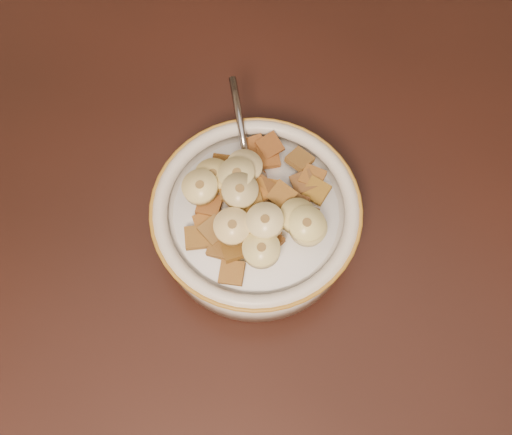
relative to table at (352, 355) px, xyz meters
The scene contains 44 objects.
floor 0.78m from the table, ahead, with size 4.00×4.50×0.10m, color #422816.
table is the anchor object (origin of this frame).
cereal_bowl 0.15m from the table, 164.78° to the left, with size 0.18×0.18×0.04m, color silver.
milk 0.16m from the table, 164.78° to the left, with size 0.15×0.15×0.00m, color white.
spoon 0.18m from the table, 160.35° to the left, with size 0.03×0.04×0.01m, color #929399.
cereal_square_0 0.20m from the table, 150.35° to the left, with size 0.02×0.02×0.01m, color brown.
cereal_square_1 0.15m from the table, 167.96° to the left, with size 0.02×0.02×0.01m, color brown.
cereal_square_2 0.21m from the table, 164.05° to the left, with size 0.02×0.02×0.01m, color brown.
cereal_square_3 0.14m from the table, 169.95° to the right, with size 0.02×0.02×0.01m, color olive.
cereal_square_4 0.17m from the table, behind, with size 0.02×0.02×0.01m, color brown.
cereal_square_5 0.14m from the table, 150.48° to the left, with size 0.02×0.02×0.01m, color brown.
cereal_square_6 0.14m from the table, 154.06° to the left, with size 0.02×0.02×0.01m, color brown.
cereal_square_7 0.17m from the table, 160.17° to the left, with size 0.02×0.02×0.01m, color brown.
cereal_square_8 0.17m from the table, 164.30° to the left, with size 0.02×0.02×0.01m, color #9B5E19.
cereal_square_9 0.17m from the table, 159.22° to the left, with size 0.02×0.02×0.01m, color #905E20.
cereal_square_10 0.21m from the table, 153.92° to the left, with size 0.02×0.02×0.01m, color brown.
cereal_square_11 0.19m from the table, 167.82° to the left, with size 0.02×0.02×0.01m, color brown.
cereal_square_12 0.13m from the table, behind, with size 0.02×0.02×0.01m, color brown.
cereal_square_13 0.15m from the table, 142.02° to the left, with size 0.02×0.02×0.01m, color #885F19.
cereal_square_14 0.16m from the table, 145.31° to the left, with size 0.02×0.02×0.01m, color brown.
cereal_square_15 0.18m from the table, behind, with size 0.02×0.02×0.01m, color brown.
cereal_square_16 0.16m from the table, 168.70° to the left, with size 0.02×0.02×0.01m, color brown.
cereal_square_17 0.16m from the table, 155.89° to the left, with size 0.02×0.02×0.01m, color brown.
cereal_square_18 0.19m from the table, 152.09° to the left, with size 0.02×0.02×0.01m, color brown.
cereal_square_19 0.15m from the table, 152.30° to the left, with size 0.02×0.02×0.01m, color brown.
cereal_square_20 0.16m from the table, behind, with size 0.02×0.02×0.01m, color olive.
cereal_square_21 0.19m from the table, behind, with size 0.02×0.02×0.01m, color brown.
cereal_square_22 0.15m from the table, behind, with size 0.02×0.02×0.01m, color brown.
cereal_square_23 0.14m from the table, 152.42° to the left, with size 0.02×0.02×0.01m, color brown.
cereal_square_24 0.18m from the table, 143.62° to the left, with size 0.02×0.02×0.01m, color brown.
cereal_square_25 0.16m from the table, 167.12° to the left, with size 0.02×0.02×0.01m, color brown.
cereal_square_26 0.16m from the table, 141.71° to the left, with size 0.02×0.02×0.01m, color #95541E.
cereal_square_27 0.18m from the table, behind, with size 0.02×0.02×0.01m, color #996525.
banana_slice_0 0.18m from the table, 167.58° to the left, with size 0.03×0.03×0.01m, color tan.
banana_slice_1 0.19m from the table, 164.79° to the left, with size 0.03×0.03×0.01m, color #DCCE89.
banana_slice_2 0.20m from the table, behind, with size 0.03×0.03×0.01m, color #FFE585.
banana_slice_3 0.20m from the table, 169.12° to the left, with size 0.03×0.03×0.01m, color #F2DB7B.
banana_slice_4 0.15m from the table, 168.41° to the left, with size 0.03×0.03×0.01m, color #F7EC9F.
banana_slice_5 0.13m from the table, 153.81° to the left, with size 0.03×0.03×0.01m, color #FFF184.
banana_slice_6 0.20m from the table, 161.10° to the left, with size 0.03×0.03×0.01m, color #FFEAA0.
banana_slice_7 0.16m from the table, behind, with size 0.03×0.03×0.01m, color #FCE5A3.
banana_slice_8 0.14m from the table, behind, with size 0.03×0.03×0.01m, color #DAC874.
banana_slice_9 0.14m from the table, 155.10° to the left, with size 0.03×0.03×0.01m, color #CDC173.
banana_slice_10 0.13m from the table, 153.25° to the left, with size 0.03×0.03×0.01m, color beige.
Camera 1 is at (-0.01, -0.13, 1.25)m, focal length 40.00 mm.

